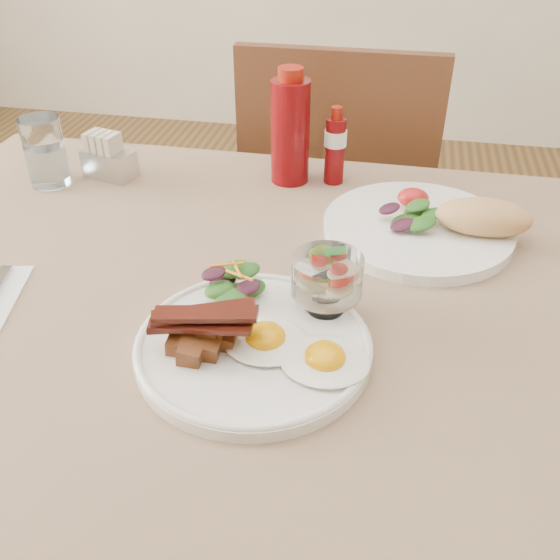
{
  "coord_description": "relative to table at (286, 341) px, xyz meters",
  "views": [
    {
      "loc": [
        0.13,
        -0.67,
        1.25
      ],
      "look_at": [
        0.0,
        -0.07,
        0.82
      ],
      "focal_mm": 40.0,
      "sensor_mm": 36.0,
      "label": 1
    }
  ],
  "objects": [
    {
      "name": "bacon_potato_pile",
      "position": [
        -0.07,
        -0.15,
        0.13
      ],
      "size": [
        0.13,
        0.08,
        0.06
      ],
      "rotation": [
        0.0,
        0.0,
        -0.28
      ],
      "color": "brown",
      "rests_on": "main_plate"
    },
    {
      "name": "hot_sauce_bottle",
      "position": [
        0.02,
        0.35,
        0.15
      ],
      "size": [
        0.05,
        0.05,
        0.14
      ],
      "rotation": [
        0.0,
        0.0,
        -0.26
      ],
      "color": "#620509",
      "rests_on": "table"
    },
    {
      "name": "table",
      "position": [
        0.0,
        0.0,
        0.0
      ],
      "size": [
        1.33,
        0.88,
        0.75
      ],
      "color": "#57311B",
      "rests_on": "ground"
    },
    {
      "name": "ketchup_bottle",
      "position": [
        -0.06,
        0.34,
        0.18
      ],
      "size": [
        0.07,
        0.07,
        0.2
      ],
      "rotation": [
        0.0,
        0.0,
        0.07
      ],
      "color": "#620509",
      "rests_on": "table"
    },
    {
      "name": "fried_eggs",
      "position": [
        0.04,
        -0.14,
        0.11
      ],
      "size": [
        0.2,
        0.14,
        0.03
      ],
      "rotation": [
        0.0,
        0.0,
        0.36
      ],
      "color": "white",
      "rests_on": "main_plate"
    },
    {
      "name": "main_plate",
      "position": [
        -0.02,
        -0.13,
        0.1
      ],
      "size": [
        0.28,
        0.28,
        0.02
      ],
      "primitive_type": "cylinder",
      "color": "white",
      "rests_on": "table"
    },
    {
      "name": "side_salad",
      "position": [
        -0.06,
        -0.05,
        0.12
      ],
      "size": [
        0.08,
        0.08,
        0.04
      ],
      "rotation": [
        0.0,
        0.0,
        -0.1
      ],
      "color": "#1C4813",
      "rests_on": "main_plate"
    },
    {
      "name": "second_plate",
      "position": [
        0.19,
        0.19,
        0.11
      ],
      "size": [
        0.32,
        0.29,
        0.07
      ],
      "rotation": [
        0.0,
        0.0,
        0.36
      ],
      "color": "white",
      "rests_on": "table"
    },
    {
      "name": "sugar_caddy",
      "position": [
        -0.38,
        0.29,
        0.12
      ],
      "size": [
        0.1,
        0.07,
        0.08
      ],
      "rotation": [
        0.0,
        0.0,
        -0.23
      ],
      "color": "silver",
      "rests_on": "table"
    },
    {
      "name": "chair_far",
      "position": [
        0.0,
        0.66,
        -0.14
      ],
      "size": [
        0.42,
        0.42,
        0.93
      ],
      "color": "#57311B",
      "rests_on": "ground"
    },
    {
      "name": "fruit_cup",
      "position": [
        0.06,
        -0.05,
        0.15
      ],
      "size": [
        0.09,
        0.09,
        0.09
      ],
      "rotation": [
        0.0,
        0.0,
        -0.15
      ],
      "color": "white",
      "rests_on": "main_plate"
    },
    {
      "name": "water_glass",
      "position": [
        -0.47,
        0.24,
        0.14
      ],
      "size": [
        0.07,
        0.07,
        0.12
      ],
      "color": "white",
      "rests_on": "table"
    }
  ]
}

